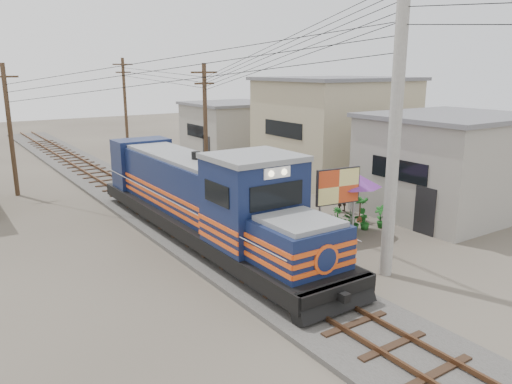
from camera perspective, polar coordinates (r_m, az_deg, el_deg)
ground at (r=15.67m, az=4.37°, el=-11.53°), size 120.00×120.00×0.00m
ballast at (r=23.79m, az=-10.63°, el=-2.50°), size 3.60×70.00×0.16m
track at (r=23.74m, az=-10.64°, el=-2.09°), size 1.15×70.00×0.12m
locomotive at (r=19.69m, az=-5.98°, el=-0.92°), size 2.87×15.62×3.87m
utility_pole_main at (r=16.31m, az=15.63°, el=7.36°), size 0.40×0.40×10.00m
wooden_pole_mid at (r=28.55m, az=-5.81°, el=7.78°), size 1.60×0.24×7.00m
wooden_pole_far at (r=41.47m, az=-14.72°, el=9.68°), size 1.60×0.24×7.50m
wooden_pole_left at (r=29.48m, az=-26.32°, el=6.61°), size 1.60×0.24×7.00m
power_lines at (r=21.41m, az=-10.25°, el=15.99°), size 9.65×19.00×3.30m
shophouse_front at (r=25.09m, az=21.22°, el=2.99°), size 7.35×6.30×4.70m
shophouse_mid at (r=31.61m, az=8.99°, el=7.24°), size 8.40×7.35×6.20m
shophouse_back at (r=38.82m, az=-2.83°, el=7.14°), size 6.30×6.30×4.20m
billboard at (r=19.52m, az=9.36°, el=0.39°), size 1.95×0.38×3.01m
market_umbrella at (r=20.78m, az=10.95°, el=1.50°), size 2.46×2.46×2.65m
vendor at (r=24.18m, az=9.78°, el=-0.22°), size 0.65×0.43×1.77m
plant_nursery at (r=21.63m, az=8.99°, el=-3.12°), size 3.46×3.13×1.02m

